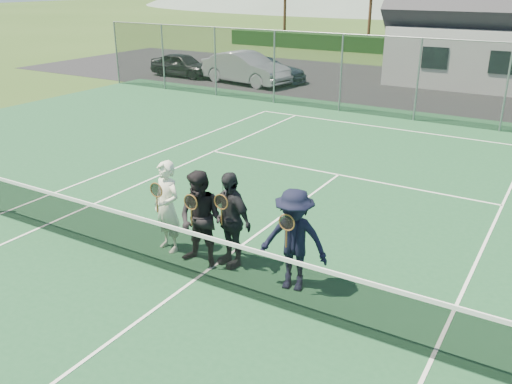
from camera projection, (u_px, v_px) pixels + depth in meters
ground at (453, 92)px, 25.44m from camera, size 220.00×220.00×0.00m
court_surface at (195, 281)px, 9.51m from camera, size 30.00×30.00×0.02m
tarmac_carpark at (371, 84)px, 27.36m from camera, size 40.00×12.00×0.01m
hedge_row at (496, 52)px, 34.80m from camera, size 40.00×1.20×1.10m
car_a at (182, 65)px, 29.22m from camera, size 3.68×1.52×1.25m
car_b at (246, 68)px, 27.12m from camera, size 4.96×2.41×1.57m
car_c at (264, 70)px, 27.67m from camera, size 4.60×2.49×1.27m
court_markings at (195, 280)px, 9.50m from camera, size 11.03×23.83×0.01m
tennis_net at (194, 254)px, 9.31m from camera, size 11.68×0.08×1.10m
perimeter_fence at (418, 80)px, 19.71m from camera, size 30.07×0.07×3.02m
player_a at (167, 207)px, 10.27m from camera, size 0.74×0.57×1.80m
player_b at (201, 219)px, 9.73m from camera, size 0.90×0.71×1.80m
player_c at (230, 219)px, 9.74m from camera, size 1.14×0.74×1.80m
player_d at (294, 240)px, 8.95m from camera, size 1.26×0.87×1.80m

